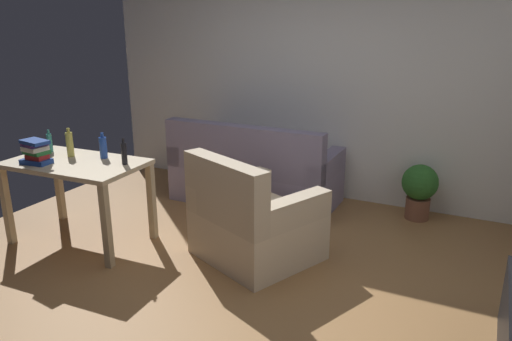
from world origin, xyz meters
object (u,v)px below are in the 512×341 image
bottle_blue (103,147)px  couch (254,175)px  armchair (252,223)px  bottle_dark (124,153)px  potted_plant (419,188)px  bottle_squat (70,144)px  bottle_tall (50,142)px  desk (77,173)px  book_stack (36,152)px

bottle_blue → couch: bearing=59.4°
armchair → bottle_dark: bottle_dark is taller
potted_plant → bottle_blue: bearing=-146.2°
potted_plant → bottle_squat: bearing=-147.9°
bottle_tall → bottle_dark: (0.91, -0.01, 0.01)m
bottle_tall → bottle_squat: size_ratio=0.80×
potted_plant → bottle_blue: bottle_blue is taller
couch → desk: bearing=58.2°
bottle_tall → book_stack: (0.21, -0.33, 0.02)m
potted_plant → bottle_dark: size_ratio=2.46×
couch → bottle_dark: size_ratio=7.69×
couch → desk: 1.88m
desk → bottle_dark: size_ratio=5.29×
couch → bottle_dark: bearing=70.2°
bottle_dark → desk: bearing=-164.7°
couch → bottle_tall: (-1.43, -1.44, 0.54)m
bottle_squat → bottle_dark: 0.61m
potted_plant → bottle_tall: size_ratio=2.70×
bottle_dark → book_stack: bearing=-155.2°
couch → bottle_tall: bearing=45.2°
couch → bottle_squat: size_ratio=6.77×
desk → potted_plant: (2.69, 1.89, -0.32)m
bottle_squat → book_stack: (-0.09, -0.30, -0.01)m
couch → bottle_tall: 2.10m
bottle_tall → bottle_dark: size_ratio=0.91×
couch → bottle_blue: size_ratio=7.67×
bottle_blue → bottle_dark: bearing=-12.9°
desk → potted_plant: bearing=32.7°
bottle_squat → bottle_dark: size_ratio=1.14×
potted_plant → bottle_tall: bearing=-150.9°
couch → book_stack: bearing=55.5°
bottle_blue → book_stack: size_ratio=0.84×
couch → bottle_blue: 1.70m
armchair → bottle_tall: 2.09m
couch → armchair: same height
desk → bottle_squat: 0.29m
bottle_dark → book_stack: 0.77m
potted_plant → bottle_blue: size_ratio=2.45×
desk → bottle_blue: bottle_blue is taller
desk → book_stack: book_stack is taller
book_stack → bottle_squat: bearing=73.9°
armchair → bottle_squat: 1.82m
bottle_dark → bottle_tall: bearing=179.1°
armchair → bottle_dark: 1.25m
bottle_dark → book_stack: (-0.69, -0.32, 0.01)m
book_stack → potted_plant: bearing=35.4°
couch → bottle_blue: (-0.82, -1.38, 0.55)m
bottle_blue → bottle_dark: size_ratio=1.00×
bottle_dark → book_stack: size_ratio=0.83×
desk → bottle_dark: 0.52m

